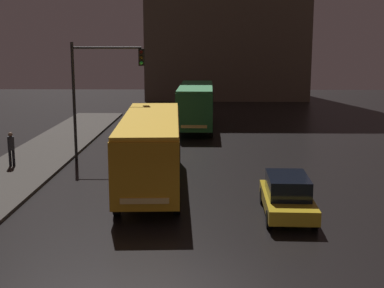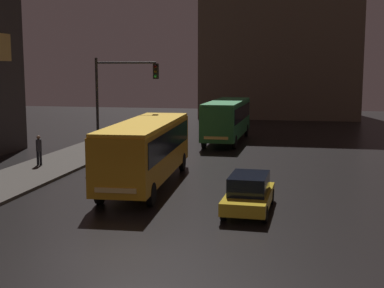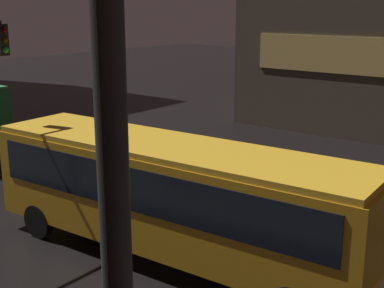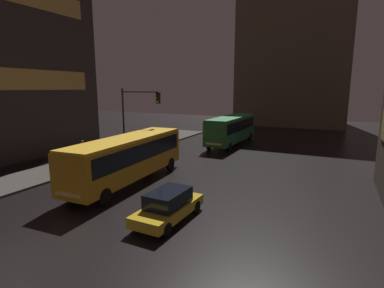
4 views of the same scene
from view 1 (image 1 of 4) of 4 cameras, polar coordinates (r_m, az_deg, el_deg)
name	(u,v)px [view 1 (image 1 of 4)]	position (r m, az deg, el deg)	size (l,w,h in m)	color
ground_plane	(195,286)	(14.66, 0.32, -14.95)	(120.00, 120.00, 0.00)	black
sidewalk_left	(0,184)	(25.74, -19.82, -4.01)	(4.00, 48.00, 0.15)	#47423D
bus_near	(151,144)	(23.73, -4.39, 0.04)	(3.02, 10.91, 3.16)	orange
bus_far	(196,102)	(39.91, 0.43, 4.50)	(2.62, 10.44, 3.23)	#236B38
car_taxi	(287,195)	(20.26, 10.13, -5.41)	(1.87, 4.33, 1.53)	gold
pedestrian_mid	(11,147)	(28.58, -18.73, -0.27)	(0.39, 0.39, 1.75)	black
traffic_light_main	(98,80)	(29.29, -9.98, 6.71)	(3.93, 0.35, 6.38)	#2D2D2D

